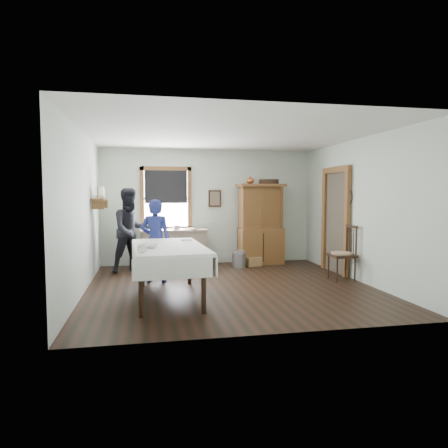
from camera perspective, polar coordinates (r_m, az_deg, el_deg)
The scene contains 20 objects.
room at distance 7.07m, azimuth 0.85°, elevation 1.83°, with size 5.01×5.01×2.70m.
window at distance 9.38m, azimuth -8.28°, elevation 4.09°, with size 1.18×0.07×1.48m.
doorway at distance 8.70m, azimuth 15.69°, elevation 0.89°, with size 0.09×1.14×2.22m.
wall_shelf at distance 8.50m, azimuth -17.25°, elevation 3.55°, with size 0.24×1.00×0.44m.
framed_picture at distance 9.51m, azimuth -1.32°, elevation 3.66°, with size 0.30×0.04×0.40m, color black.
rug_beater at distance 8.20m, azimuth 17.46°, elevation 4.55°, with size 0.27×0.27×0.01m, color black.
work_counter at distance 9.15m, azimuth -7.15°, elevation -3.44°, with size 1.50×0.57×0.86m, color tan.
china_hutch at distance 9.47m, azimuth 5.27°, elevation -0.02°, with size 1.11×0.53×1.89m, color brown.
dining_table at distance 6.42m, azimuth -7.86°, elevation -6.80°, with size 1.11×2.12×0.85m, color white.
spindle_chair at distance 8.00m, azimuth 16.48°, elevation -3.94°, with size 0.49×0.49×1.07m, color black.
pail at distance 9.05m, azimuth 2.14°, elevation -5.18°, with size 0.31×0.31×0.33m, color #9C9EA4.
wicker_basket at distance 9.26m, azimuth 4.19°, elevation -5.37°, with size 0.34×0.24×0.20m, color #A87A4C.
woman_blue at distance 7.58m, azimuth -9.74°, elevation -2.82°, with size 0.53×0.35×1.45m, color navy.
figure_dark at distance 8.65m, azimuth -13.10°, elevation -1.32°, with size 0.80×0.63×1.65m, color black.
table_cup_a at distance 5.65m, azimuth -11.60°, elevation -3.47°, with size 0.14×0.14×0.11m, color white.
table_cup_b at distance 5.87m, azimuth -11.37°, elevation -3.23°, with size 0.10×0.10×0.09m, color white.
table_bowl at distance 6.08m, azimuth -10.42°, elevation -3.15°, with size 0.22×0.22×0.05m, color white.
counter_book at distance 9.02m, azimuth -5.07°, elevation -0.72°, with size 0.17×0.23×0.02m, color brown.
counter_bowl at distance 9.00m, azimuth -9.50°, elevation -0.63°, with size 0.21×0.21×0.07m, color white.
shelf_bowl at distance 8.51m, azimuth -17.25°, elevation 3.71°, with size 0.22×0.22×0.05m, color white.
Camera 1 is at (-1.45, -6.91, 1.65)m, focal length 32.00 mm.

